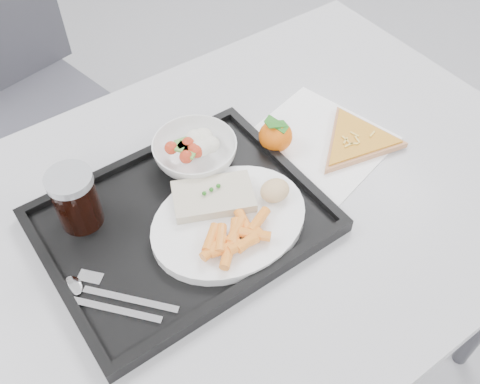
% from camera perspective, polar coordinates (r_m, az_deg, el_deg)
% --- Properties ---
extents(table, '(1.20, 0.80, 0.75)m').
position_cam_1_polar(table, '(0.99, -0.44, -3.68)').
color(table, '#B6B6B8').
rests_on(table, ground).
extents(chair, '(0.50, 0.50, 0.93)m').
position_cam_1_polar(chair, '(1.64, -22.67, 10.70)').
color(chair, '#3C3B43').
rests_on(chair, ground).
extents(tray, '(0.45, 0.35, 0.03)m').
position_cam_1_polar(tray, '(0.91, -6.16, -3.18)').
color(tray, black).
rests_on(tray, table).
extents(dinner_plate, '(0.27, 0.27, 0.02)m').
position_cam_1_polar(dinner_plate, '(0.88, -1.17, -3.15)').
color(dinner_plate, white).
rests_on(dinner_plate, tray).
extents(fish_fillet, '(0.16, 0.13, 0.03)m').
position_cam_1_polar(fish_fillet, '(0.89, -2.87, -0.47)').
color(fish_fillet, beige).
rests_on(fish_fillet, dinner_plate).
extents(bread_roll, '(0.06, 0.06, 0.03)m').
position_cam_1_polar(bread_roll, '(0.89, 3.73, 0.16)').
color(bread_roll, tan).
rests_on(bread_roll, dinner_plate).
extents(salad_bowl, '(0.15, 0.15, 0.05)m').
position_cam_1_polar(salad_bowl, '(0.97, -4.82, 4.25)').
color(salad_bowl, white).
rests_on(salad_bowl, tray).
extents(cola_glass, '(0.07, 0.07, 0.11)m').
position_cam_1_polar(cola_glass, '(0.89, -17.15, -0.63)').
color(cola_glass, black).
rests_on(cola_glass, tray).
extents(cutlery, '(0.14, 0.15, 0.01)m').
position_cam_1_polar(cutlery, '(0.84, -14.40, -10.65)').
color(cutlery, silver).
rests_on(cutlery, tray).
extents(napkin, '(0.30, 0.29, 0.00)m').
position_cam_1_polar(napkin, '(1.04, 8.02, 5.05)').
color(napkin, white).
rests_on(napkin, table).
extents(tangerine, '(0.06, 0.06, 0.07)m').
position_cam_1_polar(tangerine, '(1.00, 3.82, 5.99)').
color(tangerine, '#F85E13').
rests_on(tangerine, napkin).
extents(pizza_slice, '(0.26, 0.26, 0.02)m').
position_cam_1_polar(pizza_slice, '(1.05, 12.32, 5.40)').
color(pizza_slice, tan).
rests_on(pizza_slice, napkin).
extents(carrot_pile, '(0.14, 0.09, 0.02)m').
position_cam_1_polar(carrot_pile, '(0.84, -0.53, -4.87)').
color(carrot_pile, orange).
rests_on(carrot_pile, dinner_plate).
extents(salad_contents, '(0.09, 0.07, 0.03)m').
position_cam_1_polar(salad_contents, '(0.97, -4.47, 5.07)').
color(salad_contents, '#B33118').
rests_on(salad_contents, salad_bowl).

